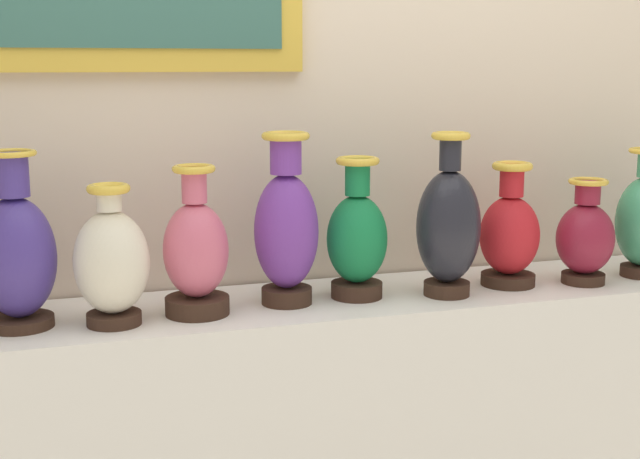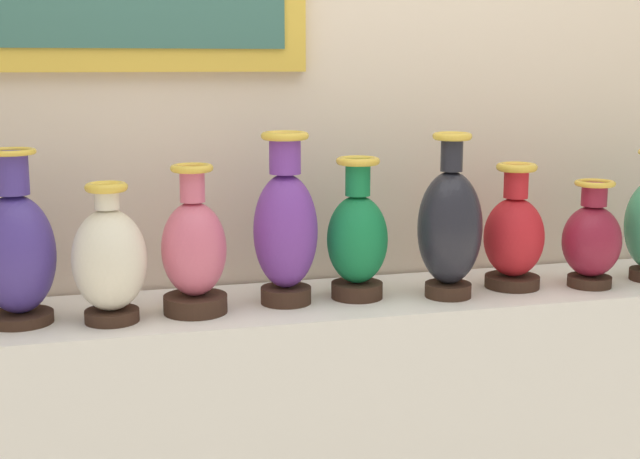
% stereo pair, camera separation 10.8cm
% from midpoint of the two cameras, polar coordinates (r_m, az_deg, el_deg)
% --- Properties ---
extents(display_shelf, '(2.84, 0.41, 0.88)m').
position_cam_midpoint_polar(display_shelf, '(2.47, -1.29, -14.34)').
color(display_shelf, silver).
rests_on(display_shelf, ground_plane).
extents(back_wall, '(4.10, 0.14, 3.17)m').
position_cam_midpoint_polar(back_wall, '(2.49, -3.48, 13.21)').
color(back_wall, beige).
rests_on(back_wall, ground_plane).
extents(vase_indigo, '(0.18, 0.18, 0.42)m').
position_cam_midpoint_polar(vase_indigo, '(2.16, -20.40, -1.55)').
color(vase_indigo, '#382319').
rests_on(vase_indigo, display_shelf).
extents(vase_ivory, '(0.18, 0.18, 0.34)m').
position_cam_midpoint_polar(vase_ivory, '(2.13, -14.75, -2.08)').
color(vase_ivory, '#382319').
rests_on(vase_ivory, display_shelf).
extents(vase_rose, '(0.16, 0.16, 0.37)m').
position_cam_midpoint_polar(vase_rose, '(2.17, -9.44, -1.57)').
color(vase_rose, '#382319').
rests_on(vase_rose, display_shelf).
extents(vase_violet, '(0.16, 0.16, 0.44)m').
position_cam_midpoint_polar(vase_violet, '(2.23, -3.58, 0.05)').
color(vase_violet, '#382319').
rests_on(vase_violet, display_shelf).
extents(vase_emerald, '(0.16, 0.16, 0.37)m').
position_cam_midpoint_polar(vase_emerald, '(2.30, 1.07, -0.60)').
color(vase_emerald, '#382319').
rests_on(vase_emerald, display_shelf).
extents(vase_onyx, '(0.17, 0.17, 0.43)m').
position_cam_midpoint_polar(vase_onyx, '(2.33, 7.00, 0.21)').
color(vase_onyx, '#382319').
rests_on(vase_onyx, display_shelf).
extents(vase_crimson, '(0.16, 0.16, 0.34)m').
position_cam_midpoint_polar(vase_crimson, '(2.47, 10.95, -0.33)').
color(vase_crimson, '#382319').
rests_on(vase_crimson, display_shelf).
extents(vase_burgundy, '(0.16, 0.16, 0.30)m').
position_cam_midpoint_polar(vase_burgundy, '(2.55, 15.63, -0.50)').
color(vase_burgundy, '#382319').
rests_on(vase_burgundy, display_shelf).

